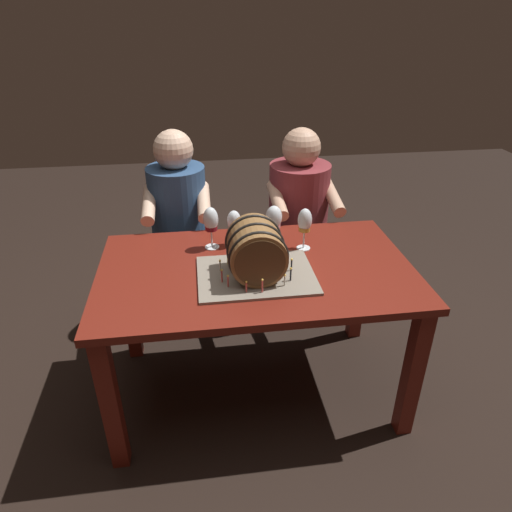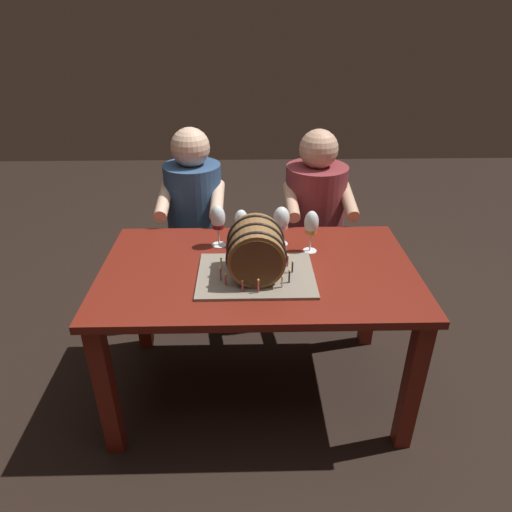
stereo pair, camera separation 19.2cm
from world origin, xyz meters
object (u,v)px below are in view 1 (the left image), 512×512
(wine_glass_amber, at_px, (305,222))
(person_seated_left, at_px, (181,239))
(dining_table, at_px, (256,288))
(wine_glass_red, at_px, (211,221))
(wine_glass_rose, at_px, (274,219))
(wine_glass_white, at_px, (234,222))
(person_seated_right, at_px, (297,231))
(barrel_cake, at_px, (256,253))

(wine_glass_amber, relative_size, person_seated_left, 0.18)
(dining_table, distance_m, wine_glass_red, 0.38)
(wine_glass_rose, bearing_deg, wine_glass_white, 178.03)
(dining_table, distance_m, person_seated_left, 0.79)
(wine_glass_white, relative_size, person_seated_left, 0.15)
(wine_glass_white, xyz_separation_m, person_seated_right, (0.43, 0.47, -0.30))
(wine_glass_white, bearing_deg, dining_table, -72.31)
(wine_glass_amber, xyz_separation_m, person_seated_right, (0.10, 0.55, -0.31))
(wine_glass_rose, height_order, person_seated_left, person_seated_left)
(wine_glass_amber, height_order, wine_glass_rose, wine_glass_amber)
(barrel_cake, distance_m, wine_glass_amber, 0.34)
(barrel_cake, xyz_separation_m, wine_glass_white, (-0.06, 0.31, 0.01))
(wine_glass_amber, xyz_separation_m, wine_glass_white, (-0.32, 0.08, -0.02))
(wine_glass_rose, height_order, wine_glass_white, wine_glass_rose)
(wine_glass_rose, xyz_separation_m, wine_glass_white, (-0.19, 0.01, -0.01))
(dining_table, xyz_separation_m, person_seated_right, (0.35, 0.70, -0.07))
(barrel_cake, relative_size, wine_glass_rose, 2.56)
(wine_glass_red, bearing_deg, wine_glass_rose, 1.12)
(person_seated_right, bearing_deg, wine_glass_amber, -100.34)
(dining_table, relative_size, barrel_cake, 2.80)
(person_seated_left, bearing_deg, dining_table, -63.44)
(person_seated_right, bearing_deg, person_seated_left, -179.98)
(person_seated_left, bearing_deg, wine_glass_rose, -45.50)
(wine_glass_rose, bearing_deg, person_seated_left, 134.50)
(dining_table, xyz_separation_m, person_seated_left, (-0.35, 0.70, -0.07))
(barrel_cake, xyz_separation_m, person_seated_left, (-0.34, 0.78, -0.30))
(wine_glass_amber, distance_m, person_seated_right, 0.64)
(barrel_cake, distance_m, wine_glass_rose, 0.33)
(wine_glass_rose, height_order, person_seated_right, person_seated_right)
(wine_glass_white, bearing_deg, barrel_cake, -78.35)
(barrel_cake, bearing_deg, person_seated_right, 65.04)
(barrel_cake, height_order, wine_glass_rose, barrel_cake)
(wine_glass_red, distance_m, wine_glass_white, 0.11)
(wine_glass_rose, distance_m, person_seated_left, 0.74)
(wine_glass_white, height_order, person_seated_right, person_seated_right)
(dining_table, height_order, barrel_cake, barrel_cake)
(dining_table, distance_m, person_seated_right, 0.79)
(person_seated_right, bearing_deg, wine_glass_rose, -116.12)
(dining_table, distance_m, wine_glass_white, 0.33)
(wine_glass_red, bearing_deg, person_seated_right, 42.04)
(barrel_cake, distance_m, wine_glass_white, 0.31)
(wine_glass_red, bearing_deg, dining_table, -50.00)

